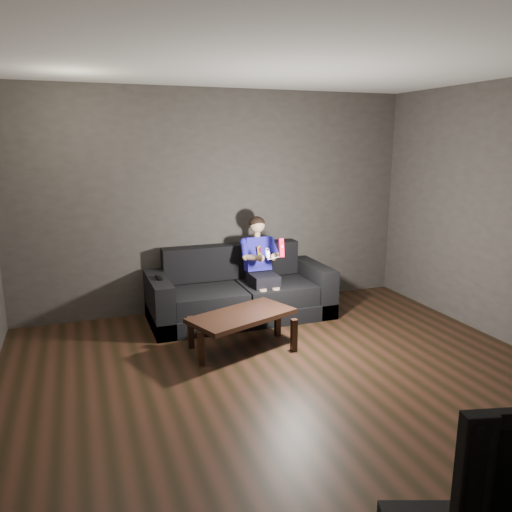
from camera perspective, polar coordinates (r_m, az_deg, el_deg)
name	(u,v)px	position (r m, az deg, el deg)	size (l,w,h in m)	color
floor	(302,395)	(4.36, 5.30, -15.52)	(5.00, 5.00, 0.00)	black
back_wall	(218,201)	(6.23, -4.31, 6.24)	(5.00, 0.04, 2.70)	#383430
ceiling	(310,52)	(3.89, 6.20, 22.12)	(5.00, 5.00, 0.02)	silver
sofa	(240,295)	(6.01, -1.88, -4.50)	(2.15, 0.93, 0.83)	black
child	(260,259)	(5.92, 0.50, -0.34)	(0.46, 0.56, 1.12)	black
wii_remote_red	(281,248)	(5.51, 2.92, 0.96)	(0.05, 0.08, 0.21)	red
nunchuk_white	(268,254)	(5.47, 1.33, 0.28)	(0.07, 0.09, 0.14)	white
wii_remote_black	(159,278)	(5.63, -11.06, -2.45)	(0.05, 0.16, 0.03)	black
coffee_table	(242,318)	(5.07, -1.63, -7.13)	(1.18, 0.88, 0.39)	black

